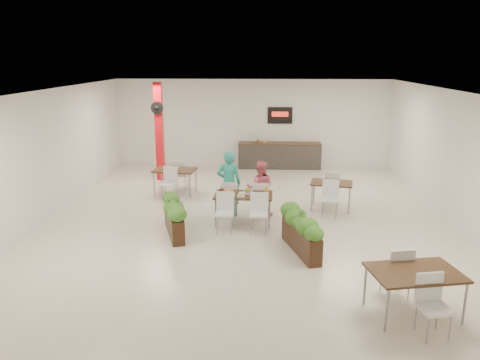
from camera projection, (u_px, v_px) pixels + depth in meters
The scene contains 12 objects.
ground at pixel (247, 218), 11.86m from camera, with size 12.00×12.00×0.00m, color beige.
room_shell at pixel (247, 140), 11.35m from camera, with size 10.10×12.10×3.22m.
red_column at pixel (159, 131), 15.25m from camera, with size 0.40×0.41×3.20m.
service_counter at pixel (279, 155), 17.15m from camera, with size 3.00×0.64×2.20m.
main_table at pixel (243, 199), 11.34m from camera, with size 1.42×1.66×0.92m.
diner_man at pixel (229, 183), 11.94m from camera, with size 0.62×0.40×1.69m, color teal.
diner_woman at pixel (260, 188), 11.94m from camera, with size 0.70×0.55×1.44m, color #E46579.
planter_left at pixel (174, 213), 10.74m from camera, with size 0.81×1.70×0.92m.
planter_right at pixel (301, 230), 9.73m from camera, with size 0.79×1.71×0.92m.
side_table_a at pixel (175, 173), 13.86m from camera, with size 1.29×1.66×0.92m.
side_table_b at pixel (331, 187), 12.44m from camera, with size 1.20×1.67×0.92m.
side_table_c at pixel (415, 278), 7.28m from camera, with size 1.52×1.67×0.92m.
Camera 1 is at (0.37, -11.22, 3.97)m, focal length 35.00 mm.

